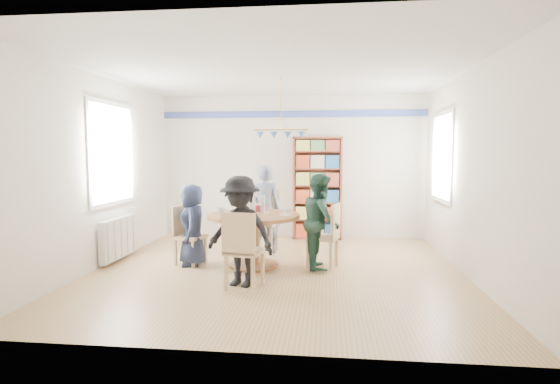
# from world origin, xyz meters

# --- Properties ---
(ground) EXTENTS (5.00, 5.00, 0.00)m
(ground) POSITION_xyz_m (0.00, 0.00, 0.00)
(ground) COLOR tan
(room_shell) EXTENTS (5.00, 5.00, 5.00)m
(room_shell) POSITION_xyz_m (-0.26, 0.87, 1.65)
(room_shell) COLOR white
(room_shell) RESTS_ON ground
(radiator) EXTENTS (0.12, 1.00, 0.60)m
(radiator) POSITION_xyz_m (-2.42, 0.30, 0.35)
(radiator) COLOR silver
(radiator) RESTS_ON ground
(dining_table) EXTENTS (1.30, 1.30, 0.75)m
(dining_table) POSITION_xyz_m (-0.35, 0.18, 0.56)
(dining_table) COLOR brown
(dining_table) RESTS_ON ground
(chair_left) EXTENTS (0.47, 0.47, 0.85)m
(chair_left) POSITION_xyz_m (-1.35, 0.24, 0.47)
(chair_left) COLOR tan
(chair_left) RESTS_ON ground
(chair_right) EXTENTS (0.49, 0.49, 0.91)m
(chair_right) POSITION_xyz_m (0.69, 0.20, 0.50)
(chair_right) COLOR tan
(chair_right) RESTS_ON ground
(chair_far) EXTENTS (0.51, 0.51, 1.01)m
(chair_far) POSITION_xyz_m (-0.34, 1.17, 0.56)
(chair_far) COLOR tan
(chair_far) RESTS_ON ground
(chair_near) EXTENTS (0.48, 0.48, 0.93)m
(chair_near) POSITION_xyz_m (-0.31, -0.88, 0.51)
(chair_near) COLOR tan
(chair_near) RESTS_ON ground
(person_left) EXTENTS (0.51, 0.65, 1.17)m
(person_left) POSITION_xyz_m (-1.24, 0.17, 0.58)
(person_left) COLOR #171E34
(person_left) RESTS_ON ground
(person_right) EXTENTS (0.56, 0.69, 1.33)m
(person_right) POSITION_xyz_m (0.60, 0.21, 0.66)
(person_right) COLOR #1C382C
(person_right) RESTS_ON ground
(person_far) EXTENTS (0.56, 0.40, 1.42)m
(person_far) POSITION_xyz_m (-0.32, 1.08, 0.71)
(person_far) COLOR gray
(person_far) RESTS_ON ground
(person_near) EXTENTS (0.98, 0.74, 1.34)m
(person_near) POSITION_xyz_m (-0.36, -0.73, 0.67)
(person_near) COLOR black
(person_near) RESTS_ON ground
(bookshelf) EXTENTS (0.91, 0.27, 1.92)m
(bookshelf) POSITION_xyz_m (0.50, 2.34, 0.94)
(bookshelf) COLOR brown
(bookshelf) RESTS_ON ground
(tableware) EXTENTS (1.11, 1.11, 0.29)m
(tableware) POSITION_xyz_m (-0.37, 0.21, 0.81)
(tableware) COLOR white
(tableware) RESTS_ON dining_table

